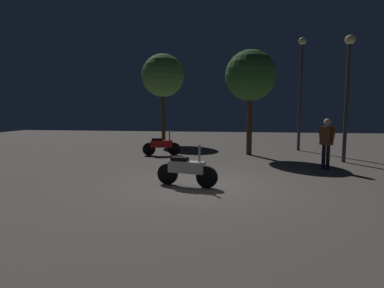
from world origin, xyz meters
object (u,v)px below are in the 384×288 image
(motorcycle_red_parked_left, at_px, (161,145))
(person_rider_beside, at_px, (327,139))
(motorcycle_white_foreground, at_px, (187,170))
(streetlamp_far, at_px, (301,80))
(streetlamp_near, at_px, (348,82))

(motorcycle_red_parked_left, xyz_separation_m, person_rider_beside, (6.20, -2.34, 0.58))
(motorcycle_white_foreground, xyz_separation_m, person_rider_beside, (4.27, 2.90, 0.58))
(motorcycle_red_parked_left, distance_m, streetlamp_far, 7.45)
(person_rider_beside, height_order, streetlamp_near, streetlamp_near)
(motorcycle_white_foreground, height_order, person_rider_beside, person_rider_beside)
(streetlamp_far, bearing_deg, motorcycle_white_foreground, -119.11)
(motorcycle_red_parked_left, bearing_deg, motorcycle_white_foreground, -81.29)
(person_rider_beside, xyz_separation_m, streetlamp_far, (0.10, 4.95, 2.40))
(motorcycle_white_foreground, relative_size, motorcycle_red_parked_left, 1.00)
(motorcycle_white_foreground, relative_size, streetlamp_far, 0.30)
(motorcycle_white_foreground, distance_m, streetlamp_near, 7.47)
(motorcycle_white_foreground, bearing_deg, streetlamp_far, 73.15)
(motorcycle_red_parked_left, xyz_separation_m, streetlamp_far, (6.31, 2.61, 2.98))
(streetlamp_far, bearing_deg, person_rider_beside, -91.21)
(motorcycle_white_foreground, xyz_separation_m, motorcycle_red_parked_left, (-1.93, 5.24, 0.00))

